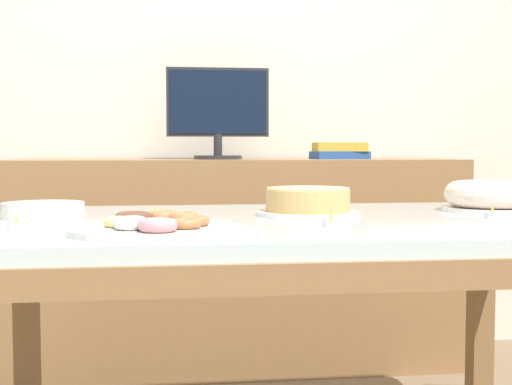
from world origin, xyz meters
The scene contains 13 objects.
wall_back centered at (0.00, 1.47, 1.30)m, with size 8.00×0.10×2.60m, color silver.
dining_table centered at (0.00, 0.00, 0.66)m, with size 1.59×0.98×0.74m.
sideboard centered at (0.00, 1.17, 0.44)m, with size 1.87×0.44×0.88m.
computer_monitor centered at (-0.09, 1.16, 1.07)m, with size 0.42×0.20×0.38m.
book_stack centered at (0.43, 1.17, 0.91)m, with size 0.24×0.17×0.07m.
cake_chocolate_round centered at (0.07, 0.07, 0.78)m, with size 0.28×0.28×0.08m.
cake_golden_bundt centered at (0.62, 0.14, 0.79)m, with size 0.26×0.26×0.09m.
pastry_platter centered at (-0.33, -0.27, 0.76)m, with size 0.38×0.38×0.04m.
plate_stack centered at (-0.62, 0.10, 0.76)m, with size 0.21×0.21×0.04m.
tealight_near_cakes centered at (0.53, -0.07, 0.75)m, with size 0.04×0.04×0.04m.
tealight_near_front centered at (0.07, -0.20, 0.75)m, with size 0.04×0.04×0.04m.
tealight_left_edge centered at (-0.64, -0.16, 0.75)m, with size 0.04×0.04×0.04m.
tealight_right_edge centered at (-0.34, 0.00, 0.75)m, with size 0.04×0.04×0.04m.
Camera 1 is at (-0.31, -1.79, 0.92)m, focal length 50.00 mm.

